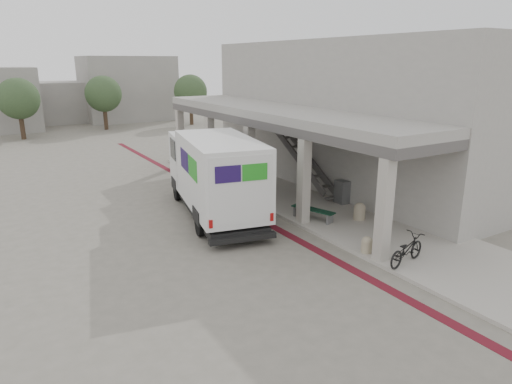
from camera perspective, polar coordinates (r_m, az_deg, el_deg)
ground at (r=16.14m, az=0.92°, el=-5.95°), size 120.00×120.00×0.00m
bike_lane_stripe at (r=18.22m, az=0.22°, el=-3.30°), size 0.35×40.00×0.01m
sidewalk at (r=18.44m, az=11.50°, el=-3.22°), size 4.40×28.00×0.12m
transit_building at (r=22.82m, az=9.56°, el=9.20°), size 7.60×17.00×7.00m
distant_backdrop at (r=48.90m, az=-25.74°, el=10.62°), size 28.00×10.00×6.50m
tree_left at (r=40.84m, az=-27.58°, el=10.28°), size 3.20×3.20×4.80m
tree_mid at (r=43.89m, az=-18.54°, el=11.54°), size 3.20×3.20×4.80m
tree_right at (r=45.45m, az=-8.19°, el=12.32°), size 3.20×3.20×4.80m
fedex_truck at (r=18.24m, az=-5.24°, el=2.37°), size 3.84×8.01×3.28m
bench at (r=17.81m, az=7.14°, el=-2.47°), size 0.94×1.85×0.43m
bollard_near at (r=15.14m, az=13.70°, el=-6.38°), size 0.36×0.36×0.54m
bollard_far at (r=18.10m, az=12.81°, el=-2.34°), size 0.45×0.45×0.67m
utility_cabinet at (r=20.00m, az=10.71°, el=0.02°), size 0.47×0.61×0.99m
bicycle_black at (r=14.59m, az=18.30°, el=-6.85°), size 1.81×0.92×0.91m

